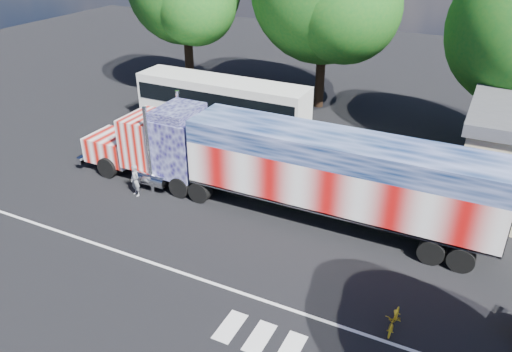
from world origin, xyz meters
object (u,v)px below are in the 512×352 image
at_px(woman, 135,180).
at_px(bicycle, 394,319).
at_px(semi_truck, 282,165).
at_px(coach_bus, 222,104).

bearing_deg(woman, bicycle, 5.05).
distance_m(semi_truck, bicycle, 9.34).
bearing_deg(woman, semi_truck, 35.12).
distance_m(coach_bus, woman, 10.15).
xyz_separation_m(semi_truck, coach_bus, (-7.97, 7.94, -0.65)).
bearing_deg(bicycle, semi_truck, 141.53).
bearing_deg(woman, coach_bus, 111.60).
distance_m(semi_truck, woman, 7.99).
bearing_deg(bicycle, coach_bus, 138.61).
height_order(woman, bicycle, woman).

